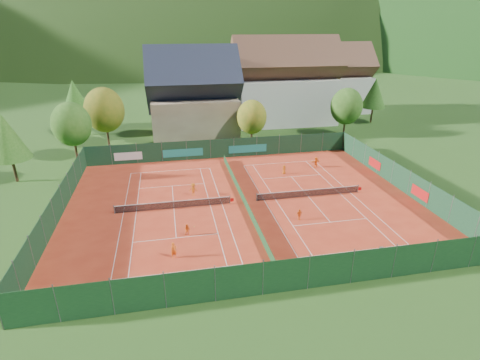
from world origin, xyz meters
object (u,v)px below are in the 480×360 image
hotel_block_a (284,86)px  chalet (194,99)px  player_right_near (299,214)px  hotel_block_b (332,82)px  player_right_far_a (284,170)px  player_right_far_b (316,162)px  player_left_near (174,250)px  player_left_far (193,189)px  ball_hopper (382,249)px  player_left_mid (187,230)px

hotel_block_a → chalet: bearing=-162.5°
player_right_near → hotel_block_b: bearing=47.2°
chalet → hotel_block_a: hotel_block_a is taller
hotel_block_a → player_right_far_a: 30.41m
chalet → hotel_block_b: (33.00, 14.00, -0.01)m
player_right_far_a → player_right_far_b: 5.52m
player_right_far_a → player_right_far_b: player_right_far_b is taller
chalet → player_left_near: chalet is taller
chalet → player_left_far: size_ratio=10.21×
hotel_block_b → player_left_near: size_ratio=11.33×
ball_hopper → player_left_far: bearing=134.5°
chalet → ball_hopper: (13.06, -42.80, -6.07)m
ball_hopper → player_right_far_a: bearing=97.6°
hotel_block_a → player_left_near: (-24.30, -45.67, -6.62)m
hotel_block_a → player_right_far_b: 27.77m
chalet → player_right_near: (7.96, -35.23, -5.99)m
hotel_block_a → player_left_mid: bearing=-118.5°
hotel_block_a → hotel_block_b: (14.00, 8.00, -0.76)m
chalet → player_right_far_a: (10.33, -22.36, -5.99)m
chalet → player_right_far_b: size_ratio=10.41×
player_left_mid → player_left_near: bearing=-105.1°
hotel_block_a → ball_hopper: 49.63m
chalet → player_right_near: size_ratio=12.82×
player_left_mid → hotel_block_b: bearing=60.5°
hotel_block_b → player_left_mid: size_ratio=13.74×
player_left_far → player_right_far_b: player_left_far is taller
chalet → player_left_mid: bearing=-96.1°
chalet → player_left_mid: chalet is taller
chalet → hotel_block_b: 35.85m
hotel_block_a → player_left_near: hotel_block_a is taller
chalet → player_left_near: size_ratio=10.62×
hotel_block_b → player_left_far: size_ratio=10.89×
hotel_block_a → player_left_mid: hotel_block_a is taller
chalet → player_right_near: chalet is taller
player_left_far → ball_hopper: bearing=145.0°
player_left_mid → player_right_far_b: 24.81m
chalet → player_left_mid: size_ratio=12.88×
hotel_block_a → player_right_far_b: bearing=-97.2°
player_right_near → chalet: bearing=86.8°
player_left_far → player_right_far_b: bearing=-150.7°
player_left_mid → player_right_far_a: 19.78m
hotel_block_b → player_right_near: (-25.04, -49.23, -5.99)m
hotel_block_b → player_left_near: bearing=-125.5°
ball_hopper → player_right_near: size_ratio=0.63×
player_right_far_b → player_left_near: bearing=34.5°
player_left_far → player_right_near: bearing=152.2°
player_right_near → player_right_far_b: bearing=46.2°
player_left_mid → player_right_far_a: size_ratio=0.99×
hotel_block_a → player_right_near: 43.21m
player_left_far → player_right_far_a: (12.86, 4.58, -0.16)m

